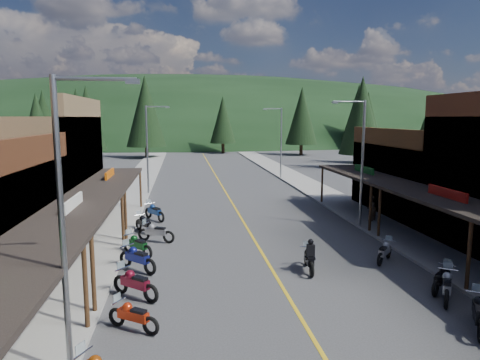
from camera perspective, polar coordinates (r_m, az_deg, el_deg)
name	(u,v)px	position (r m, az deg, el deg)	size (l,w,h in m)	color
ground	(279,281)	(18.94, 5.17, -13.24)	(220.00, 220.00, 0.00)	#38383A
centerline	(228,196)	(38.01, -1.58, -2.18)	(0.15, 90.00, 0.01)	gold
sidewalk_west	(128,198)	(38.07, -14.72, -2.34)	(3.40, 94.00, 0.15)	gray
sidewalk_east	(323,193)	(39.87, 10.95, -1.74)	(3.40, 94.00, 0.15)	gray
shop_west_3	(27,172)	(30.28, -26.54, 0.95)	(10.90, 10.20, 8.20)	brown
shop_east_3	(430,179)	(33.84, 23.99, 0.12)	(10.90, 10.20, 6.20)	#4C2D16
streetlight_0	(67,216)	(11.80, -22.04, -4.50)	(2.16, 0.18, 8.00)	gray
streetlight_1	(149,145)	(39.34, -12.08, 4.53)	(2.16, 0.18, 8.00)	gray
streetlight_2	(360,158)	(27.56, 15.74, 2.84)	(2.16, 0.18, 8.00)	gray
streetlight_3	(280,140)	(48.48, 5.33, 5.37)	(2.16, 0.18, 8.00)	gray
ridge_hill	(193,137)	(152.36, -6.30, 5.70)	(310.00, 140.00, 60.00)	black
pine_1	(77,116)	(89.41, -20.91, 8.00)	(5.88, 5.88, 12.50)	black
pine_2	(146,111)	(75.40, -12.49, 8.95)	(6.72, 6.72, 14.00)	black
pine_3	(223,120)	(83.54, -2.30, 8.03)	(5.04, 5.04, 11.00)	black
pine_4	(302,116)	(80.23, 8.24, 8.48)	(5.88, 5.88, 12.50)	black
pine_5	(358,112)	(96.93, 15.49, 8.67)	(6.72, 6.72, 14.00)	black
pine_6	(431,120)	(95.33, 24.07, 7.36)	(5.04, 5.04, 11.00)	black
pine_7	(43,116)	(97.26, -24.75, 7.77)	(5.88, 5.88, 12.50)	black
pine_8	(37,125)	(59.92, -25.43, 6.62)	(4.48, 4.48, 10.00)	black
pine_9	(367,121)	(68.18, 16.63, 7.53)	(4.93, 4.93, 10.80)	black
pine_10	(87,118)	(68.59, -19.73, 7.73)	(5.38, 5.38, 11.60)	black
pine_11	(362,116)	(60.16, 15.92, 8.26)	(5.82, 5.82, 12.40)	black
bike_west_6	(133,315)	(15.07, -14.07, -17.02)	(0.66, 1.98, 1.13)	#BA280D
bike_west_7	(135,282)	(17.44, -13.82, -13.08)	(0.77, 2.31, 1.32)	maroon
bike_west_8	(137,257)	(20.28, -13.55, -9.96)	(0.78, 2.34, 1.33)	navy
bike_west_9	(137,244)	(22.44, -13.53, -8.29)	(0.72, 2.17, 1.24)	#0C3E16
bike_west_10	(156,231)	(24.59, -11.14, -6.72)	(0.73, 2.20, 1.25)	gray
bike_west_11	(144,223)	(26.77, -12.65, -5.59)	(0.70, 2.11, 1.20)	black
bike_west_12	(154,211)	(29.69, -11.34, -4.07)	(0.76, 2.29, 1.31)	navy
bike_east_5	(479,312)	(16.59, 29.26, -15.12)	(0.76, 2.28, 1.30)	black
bike_east_6	(447,285)	(18.56, 25.88, -12.46)	(0.74, 2.21, 1.26)	#95959A
bike_east_7	(442,277)	(19.43, 25.32, -11.66)	(0.67, 2.02, 1.15)	black
bike_east_8	(385,251)	(22.08, 18.72, -8.92)	(0.66, 1.99, 1.14)	#9D9CA2
rider_on_bike	(309,258)	(19.97, 9.20, -10.21)	(0.96, 2.16, 1.59)	black
pedestrian_east_b	(371,208)	(29.65, 17.06, -3.57)	(0.85, 0.49, 1.74)	brown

